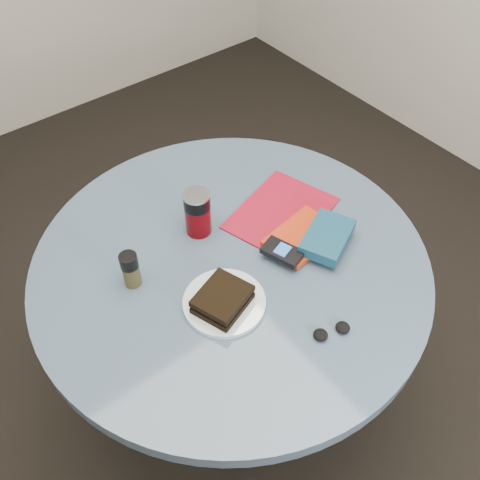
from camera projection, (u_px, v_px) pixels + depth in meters
ground at (233, 396)px, 1.90m from camera, size 4.00×4.00×0.00m
table at (231, 297)px, 1.46m from camera, size 1.00×1.00×0.75m
plate at (224, 302)px, 1.24m from camera, size 0.23×0.23×0.01m
sandwich at (222, 299)px, 1.22m from camera, size 0.15×0.13×0.04m
soda_can at (198, 213)px, 1.36m from camera, size 0.08×0.08×0.13m
pepper_grinder at (131, 270)px, 1.25m from camera, size 0.05×0.05×0.10m
magazine at (281, 213)px, 1.45m from camera, size 0.33×0.28×0.01m
red_book at (302, 236)px, 1.38m from camera, size 0.20×0.15×0.02m
novel at (327, 237)px, 1.34m from camera, size 0.18×0.16×0.03m
mp3_player at (282, 252)px, 1.32m from camera, size 0.08×0.11×0.02m
headphones at (332, 331)px, 1.19m from camera, size 0.09×0.06×0.02m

